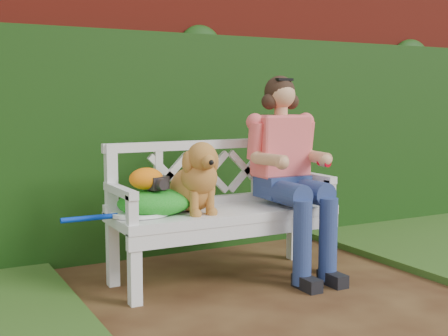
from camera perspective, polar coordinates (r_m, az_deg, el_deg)
name	(u,v)px	position (r m, az deg, el deg)	size (l,w,h in m)	color
ground	(309,315)	(3.47, 8.14, -13.68)	(60.00, 60.00, 0.00)	#32180C
brick_wall	(174,112)	(4.92, -4.83, 5.38)	(10.00, 0.30, 2.20)	maroon
ivy_hedge	(185,144)	(4.73, -3.75, 2.31)	(10.00, 0.18, 1.70)	#163B0D
garden_bench	(224,244)	(4.02, 0.00, -7.25)	(1.58, 0.60, 0.48)	white
seated_woman	(284,178)	(4.16, 5.73, -0.95)	(0.56, 0.74, 1.32)	#F73646
dog	(194,176)	(3.81, -2.83, -0.79)	(0.31, 0.42, 0.46)	#AC7341
tennis_racket	(135,214)	(3.73, -8.43, -4.34)	(0.71, 0.30, 0.03)	white
green_bag	(155,202)	(3.77, -6.57, -3.20)	(0.48, 0.37, 0.16)	green
camera_item	(157,183)	(3.72, -6.37, -1.42)	(0.12, 0.09, 0.08)	black
baseball_glove	(146,179)	(3.72, -7.42, -1.01)	(0.22, 0.16, 0.14)	orange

